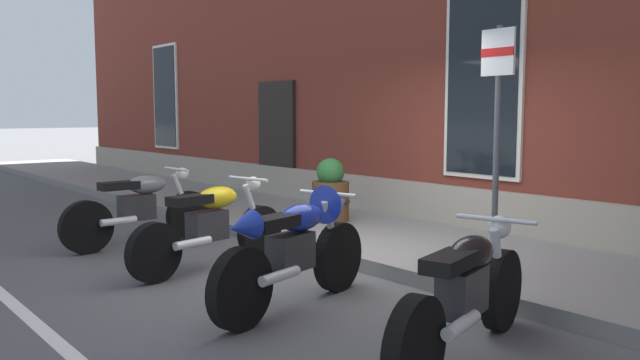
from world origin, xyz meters
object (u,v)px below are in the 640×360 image
motorcycle_blue_sport (299,243)px  parking_sign (497,115)px  motorcycle_grey_naked (142,208)px  barrel_planter (330,194)px  motorcycle_yellow_naked (213,225)px  motorcycle_black_naked (466,293)px

motorcycle_blue_sport → parking_sign: bearing=68.7°
motorcycle_grey_naked → barrel_planter: size_ratio=2.28×
barrel_planter → motorcycle_yellow_naked: bearing=-70.3°
motorcycle_yellow_naked → parking_sign: bearing=35.8°
motorcycle_black_naked → barrel_planter: (-4.26, 2.39, 0.08)m
motorcycle_yellow_naked → motorcycle_blue_sport: motorcycle_blue_sport is taller
motorcycle_yellow_naked → barrel_planter: 2.59m
motorcycle_blue_sport → parking_sign: 2.27m
motorcycle_blue_sport → motorcycle_black_naked: 1.71m
motorcycle_yellow_naked → motorcycle_blue_sport: bearing=-3.5°
motorcycle_yellow_naked → motorcycle_blue_sport: 1.70m
motorcycle_black_naked → parking_sign: bearing=120.1°
motorcycle_blue_sport → barrel_planter: (-2.56, 2.54, -0.02)m
motorcycle_grey_naked → motorcycle_blue_sport: bearing=-0.3°
barrel_planter → parking_sign: bearing=-12.0°
motorcycle_grey_naked → motorcycle_yellow_naked: (1.65, 0.09, -0.01)m
motorcycle_grey_naked → barrel_planter: barrel_planter is taller
motorcycle_yellow_naked → barrel_planter: bearing=109.7°
motorcycle_grey_naked → barrel_planter: (0.78, 2.52, 0.06)m
parking_sign → motorcycle_yellow_naked: bearing=-144.2°
motorcycle_grey_naked → motorcycle_blue_sport: size_ratio=1.03×
motorcycle_yellow_naked → motorcycle_black_naked: bearing=0.7°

